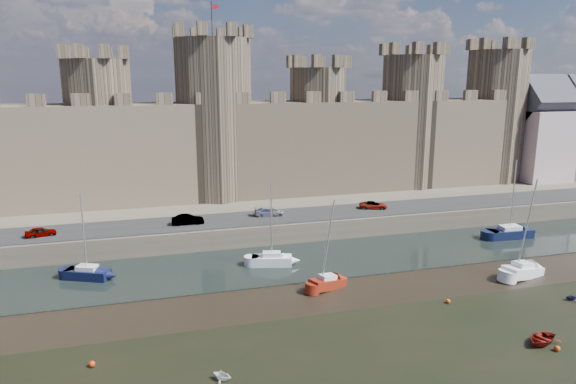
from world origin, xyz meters
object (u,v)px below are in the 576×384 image
car_1 (188,220)px  sailboat_3 (510,232)px  car_3 (373,205)px  sailboat_1 (87,273)px  sailboat_5 (522,270)px  car_0 (41,232)px  sailboat_2 (272,259)px  car_2 (270,212)px  sailboat_4 (327,282)px

car_1 → sailboat_3: sailboat_3 is taller
sailboat_3 → car_3: bearing=149.7°
sailboat_1 → sailboat_5: bearing=9.5°
car_0 → sailboat_2: sailboat_2 is taller
car_0 → car_1: bearing=-101.1°
car_0 → car_2: 27.06m
car_1 → sailboat_2: (8.10, -9.92, -2.37)m
car_0 → car_1: (16.46, 0.36, 0.08)m
sailboat_4 → sailboat_5: (20.38, -2.69, 0.06)m
car_2 → car_3: car_2 is taller
car_1 → car_3: bearing=-86.8°
car_2 → sailboat_2: size_ratio=0.42×
sailboat_3 → sailboat_5: size_ratio=0.98×
sailboat_2 → sailboat_3: 31.69m
car_0 → car_1: 16.46m
sailboat_1 → car_0: bearing=148.3°
sailboat_1 → sailboat_2: (19.02, -1.34, 0.04)m
car_3 → sailboat_3: (14.65, -9.47, -2.25)m
sailboat_4 → car_3: bearing=31.9°
sailboat_3 → car_1: bearing=170.3°
car_0 → car_2: bearing=-99.3°
sailboat_3 → sailboat_4: sailboat_3 is taller
car_3 → sailboat_4: (-13.25, -18.16, -2.35)m
sailboat_2 → sailboat_3: bearing=17.0°
car_3 → sailboat_3: sailboat_3 is taller
sailboat_5 → car_3: bearing=93.7°
car_0 → car_2: (27.03, 1.46, 0.02)m
sailboat_1 → sailboat_5: sailboat_5 is taller
car_3 → sailboat_5: bearing=-142.2°
car_1 → sailboat_3: size_ratio=0.39×
sailboat_5 → car_0: bearing=142.9°
car_1 → sailboat_5: bearing=-120.5°
sailboat_2 → sailboat_4: 8.32m
car_3 → sailboat_3: 17.59m
sailboat_2 → sailboat_3: (31.66, 1.27, 0.01)m
sailboat_2 → sailboat_5: sailboat_5 is taller
sailboat_3 → sailboat_5: sailboat_5 is taller
car_2 → sailboat_1: bearing=121.1°
car_3 → sailboat_4: 22.60m
car_0 → sailboat_2: (24.56, -9.56, -2.29)m
car_1 → sailboat_2: size_ratio=0.41×
car_0 → car_2: size_ratio=0.82×
car_1 → sailboat_5: 38.03m
car_1 → sailboat_3: bearing=-101.0°
sailboat_3 → sailboat_1: bearing=-177.5°
sailboat_1 → sailboat_2: size_ratio=0.95×
car_2 → sailboat_4: (1.30, -18.44, -2.40)m
sailboat_1 → sailboat_3: (50.69, -0.07, 0.05)m
car_3 → car_2: bearing=107.8°
car_0 → sailboat_5: 52.58m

